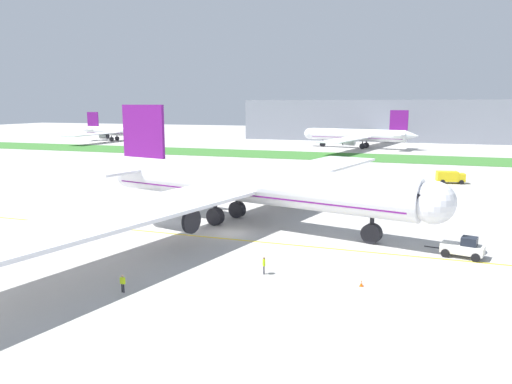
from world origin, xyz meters
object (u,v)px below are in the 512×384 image
(ground_crew_marshaller_front, at_px, (264,264))
(parked_airliner_far_centre, at_px, (359,135))
(service_truck_baggage_loader, at_px, (450,177))
(airliner_foreground, at_px, (243,184))
(pushback_tug, at_px, (464,248))
(parked_airliner_far_left, at_px, (118,131))
(traffic_cone_starboard_wing, at_px, (47,229))
(ground_crew_wingwalker_port, at_px, (123,282))
(traffic_cone_near_nose, at_px, (361,283))
(service_truck_fuel_bowser, at_px, (310,169))
(service_truck_catering_van, at_px, (244,172))

(ground_crew_marshaller_front, height_order, parked_airliner_far_centre, parked_airliner_far_centre)
(service_truck_baggage_loader, relative_size, parked_airliner_far_centre, 0.08)
(airliner_foreground, relative_size, pushback_tug, 14.06)
(parked_airliner_far_left, bearing_deg, traffic_cone_starboard_wing, -58.79)
(traffic_cone_starboard_wing, relative_size, parked_airliner_far_left, 0.01)
(ground_crew_wingwalker_port, relative_size, ground_crew_marshaller_front, 0.94)
(traffic_cone_starboard_wing, distance_m, parked_airliner_far_left, 161.85)
(ground_crew_wingwalker_port, relative_size, traffic_cone_starboard_wing, 2.75)
(ground_crew_marshaller_front, distance_m, traffic_cone_starboard_wing, 32.17)
(ground_crew_wingwalker_port, bearing_deg, traffic_cone_near_nose, 23.01)
(ground_crew_wingwalker_port, xyz_separation_m, parked_airliner_far_left, (-105.25, 153.40, 3.33))
(service_truck_baggage_loader, bearing_deg, service_truck_fuel_bowser, 173.92)
(ground_crew_wingwalker_port, distance_m, parked_airliner_far_centre, 151.00)
(airliner_foreground, xyz_separation_m, pushback_tug, (27.44, -6.49, -4.40))
(traffic_cone_starboard_wing, bearing_deg, airliner_foreground, 27.83)
(traffic_cone_starboard_wing, distance_m, parked_airliner_far_centre, 137.77)
(ground_crew_marshaller_front, bearing_deg, service_truck_fuel_bowser, 99.11)
(traffic_cone_near_nose, xyz_separation_m, parked_airliner_far_left, (-124.61, 145.18, 4.01))
(ground_crew_wingwalker_port, bearing_deg, service_truck_catering_van, 101.47)
(ground_crew_marshaller_front, height_order, traffic_cone_starboard_wing, ground_crew_marshaller_front)
(parked_airliner_far_left, bearing_deg, service_truck_catering_van, -43.33)
(ground_crew_wingwalker_port, bearing_deg, traffic_cone_starboard_wing, 144.93)
(ground_crew_marshaller_front, xyz_separation_m, parked_airliner_far_left, (-115.33, 144.92, 3.27))
(airliner_foreground, distance_m, parked_airliner_far_centre, 124.05)
(airliner_foreground, distance_m, service_truck_fuel_bowser, 50.08)
(ground_crew_marshaller_front, bearing_deg, traffic_cone_starboard_wing, 168.26)
(service_truck_baggage_loader, distance_m, parked_airliner_far_centre, 82.58)
(service_truck_fuel_bowser, relative_size, service_truck_catering_van, 0.97)
(parked_airliner_far_left, distance_m, parked_airliner_far_centre, 105.89)
(airliner_foreground, height_order, service_truck_fuel_bowser, airliner_foreground)
(airliner_foreground, xyz_separation_m, parked_airliner_far_centre, (-0.49, 124.05, -0.68))
(ground_crew_wingwalker_port, distance_m, parked_airliner_far_left, 186.07)
(service_truck_catering_van, relative_size, parked_airliner_far_left, 0.08)
(service_truck_fuel_bowser, bearing_deg, ground_crew_wingwalker_port, -89.36)
(ground_crew_wingwalker_port, xyz_separation_m, traffic_cone_near_nose, (19.36, 8.22, -0.69))
(airliner_foreground, relative_size, service_truck_fuel_bowser, 17.51)
(pushback_tug, relative_size, ground_crew_marshaller_front, 3.63)
(airliner_foreground, height_order, ground_crew_wingwalker_port, airliner_foreground)
(traffic_cone_near_nose, xyz_separation_m, service_truck_catering_van, (-32.94, 58.72, 1.13))
(pushback_tug, distance_m, ground_crew_marshaller_front, 21.98)
(service_truck_baggage_loader, relative_size, service_truck_fuel_bowser, 1.18)
(pushback_tug, height_order, parked_airliner_far_centre, parked_airliner_far_centre)
(ground_crew_marshaller_front, xyz_separation_m, parked_airliner_far_centre, (-9.47, 142.47, 3.74))
(traffic_cone_starboard_wing, relative_size, service_truck_catering_van, 0.11)
(pushback_tug, bearing_deg, parked_airliner_far_centre, 102.08)
(ground_crew_marshaller_front, xyz_separation_m, traffic_cone_starboard_wing, (-31.49, 6.54, -0.75))
(ground_crew_marshaller_front, height_order, parked_airliner_far_left, parked_airliner_far_left)
(service_truck_fuel_bowser, relative_size, parked_airliner_far_centre, 0.07)
(airliner_foreground, height_order, service_truck_baggage_loader, airliner_foreground)
(pushback_tug, bearing_deg, service_truck_catering_van, 132.16)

